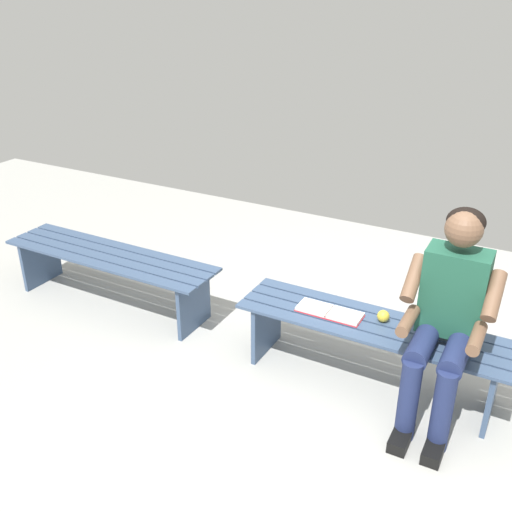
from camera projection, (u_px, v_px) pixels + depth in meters
The scene contains 6 objects.
ground_plane at pixel (139, 426), 3.36m from camera, with size 10.00×7.00×0.04m, color #9E9E99.
bench_near at pixel (372, 337), 3.56m from camera, with size 1.69×0.44×0.43m.
bench_far at pixel (110, 266), 4.44m from camera, with size 1.76×0.44×0.43m.
person_seated at pixel (447, 313), 3.15m from camera, with size 0.50×0.69×1.24m.
apple at pixel (383, 316), 3.52m from camera, with size 0.07×0.07×0.07m, color gold.
book_open at pixel (330, 312), 3.61m from camera, with size 0.41×0.16×0.02m.
Camera 1 is at (-0.79, 2.97, 2.32)m, focal length 40.84 mm.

